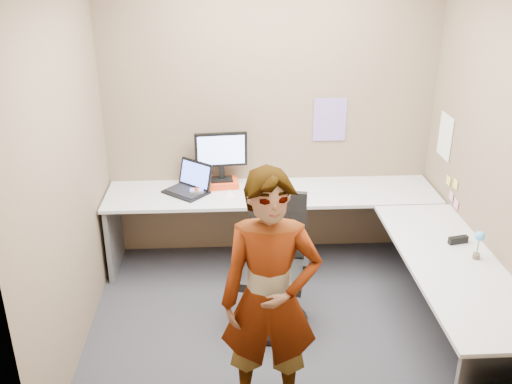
{
  "coord_description": "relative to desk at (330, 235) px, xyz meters",
  "views": [
    {
      "loc": [
        -0.39,
        -3.69,
        2.78
      ],
      "look_at": [
        -0.18,
        0.25,
        1.05
      ],
      "focal_mm": 40.0,
      "sensor_mm": 36.0,
      "label": 1
    }
  ],
  "objects": [
    {
      "name": "calendar_white",
      "position": [
        1.05,
        0.51,
        0.66
      ],
      "size": [
        0.01,
        0.28,
        0.38
      ],
      "primitive_type": "cube",
      "color": "white",
      "rests_on": "wall_right"
    },
    {
      "name": "office_chair",
      "position": [
        -0.48,
        -0.31,
        -0.16
      ],
      "size": [
        0.59,
        0.56,
        1.05
      ],
      "rotation": [
        0.0,
        0.0,
        -0.21
      ],
      "color": "black",
      "rests_on": "ground"
    },
    {
      "name": "desk",
      "position": [
        0.0,
        0.0,
        0.0
      ],
      "size": [
        2.98,
        2.58,
        0.73
      ],
      "color": "silver",
      "rests_on": "ground"
    },
    {
      "name": "paper_ream",
      "position": [
        -0.88,
        0.75,
        0.17
      ],
      "size": [
        0.31,
        0.24,
        0.06
      ],
      "primitive_type": "cube",
      "rotation": [
        0.0,
        0.0,
        0.1
      ],
      "color": "red",
      "rests_on": "desk"
    },
    {
      "name": "ground",
      "position": [
        -0.44,
        -0.39,
        -0.59
      ],
      "size": [
        3.0,
        3.0,
        0.0
      ],
      "primitive_type": "plane",
      "color": "#2B2A30",
      "rests_on": "ground"
    },
    {
      "name": "trackball_mouse",
      "position": [
        -1.11,
        0.57,
        0.17
      ],
      "size": [
        0.12,
        0.08,
        0.07
      ],
      "color": "#B7B7BC",
      "rests_on": "desk"
    },
    {
      "name": "wall_right",
      "position": [
        1.06,
        -0.39,
        0.76
      ],
      "size": [
        0.0,
        2.7,
        2.7
      ],
      "primitive_type": "plane",
      "rotation": [
        1.57,
        0.0,
        -1.57
      ],
      "color": "brown",
      "rests_on": "ground"
    },
    {
      "name": "flower",
      "position": [
        0.91,
        -0.67,
        0.28
      ],
      "size": [
        0.07,
        0.07,
        0.22
      ],
      "color": "brown",
      "rests_on": "desk"
    },
    {
      "name": "sticky_note_d",
      "position": [
        1.05,
        0.31,
        0.33
      ],
      "size": [
        0.01,
        0.07,
        0.07
      ],
      "primitive_type": "cube",
      "color": "#F2E059",
      "rests_on": "wall_right"
    },
    {
      "name": "sticky_note_c",
      "position": [
        1.05,
        0.09,
        0.21
      ],
      "size": [
        0.01,
        0.07,
        0.07
      ],
      "primitive_type": "cube",
      "color": "pink",
      "rests_on": "wall_right"
    },
    {
      "name": "sticky_note_b",
      "position": [
        1.05,
        0.21,
        0.23
      ],
      "size": [
        0.01,
        0.07,
        0.07
      ],
      "primitive_type": "cube",
      "color": "pink",
      "rests_on": "wall_right"
    },
    {
      "name": "wall_left",
      "position": [
        -1.94,
        -0.39,
        0.76
      ],
      "size": [
        0.0,
        2.7,
        2.7
      ],
      "primitive_type": "plane",
      "rotation": [
        1.57,
        0.0,
        1.57
      ],
      "color": "brown",
      "rests_on": "ground"
    },
    {
      "name": "origami",
      "position": [
        -0.82,
        0.52,
        0.17
      ],
      "size": [
        0.1,
        0.1,
        0.06
      ],
      "primitive_type": "cone",
      "color": "white",
      "rests_on": "desk"
    },
    {
      "name": "wall_back",
      "position": [
        -0.44,
        0.91,
        0.76
      ],
      "size": [
        3.0,
        0.0,
        3.0
      ],
      "primitive_type": "plane",
      "rotation": [
        1.57,
        0.0,
        0.0
      ],
      "color": "brown",
      "rests_on": "ground"
    },
    {
      "name": "laptop",
      "position": [
        -1.17,
        0.64,
        0.21
      ],
      "size": [
        0.48,
        0.47,
        0.26
      ],
      "rotation": [
        0.0,
        0.0,
        -0.71
      ],
      "color": "black",
      "rests_on": "desk"
    },
    {
      "name": "sticky_note_a",
      "position": [
        1.05,
        0.16,
        0.36
      ],
      "size": [
        0.01,
        0.07,
        0.07
      ],
      "primitive_type": "cube",
      "color": "#F2E059",
      "rests_on": "wall_right"
    },
    {
      "name": "stapler",
      "position": [
        0.87,
        -0.44,
        0.17
      ],
      "size": [
        0.16,
        0.07,
        0.05
      ],
      "primitive_type": "cube",
      "rotation": [
        0.0,
        0.0,
        0.21
      ],
      "color": "black",
      "rests_on": "desk"
    },
    {
      "name": "person",
      "position": [
        -0.59,
        -1.23,
        0.24
      ],
      "size": [
        0.63,
        0.43,
        1.65
      ],
      "primitive_type": "imported",
      "rotation": [
        0.0,
        0.0,
        -0.06
      ],
      "color": "#999399",
      "rests_on": "ground"
    },
    {
      "name": "monitor",
      "position": [
        -0.88,
        0.76,
        0.46
      ],
      "size": [
        0.47,
        0.16,
        0.45
      ],
      "rotation": [
        0.0,
        0.0,
        0.1
      ],
      "color": "black",
      "rests_on": "paper_ream"
    },
    {
      "name": "calendar_purple",
      "position": [
        0.11,
        0.9,
        0.71
      ],
      "size": [
        0.3,
        0.01,
        0.4
      ],
      "primitive_type": "cube",
      "color": "#846BB7",
      "rests_on": "wall_back"
    }
  ]
}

